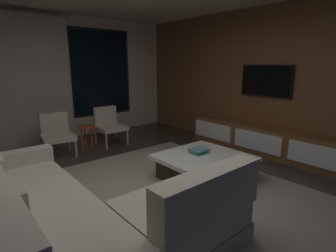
{
  "coord_description": "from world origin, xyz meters",
  "views": [
    {
      "loc": [
        -1.64,
        -2.34,
        1.64
      ],
      "look_at": [
        0.7,
        0.4,
        0.8
      ],
      "focal_mm": 28.18,
      "sensor_mm": 36.0,
      "label": 1
    }
  ],
  "objects_px": {
    "mounted_tv": "(266,81)",
    "accent_chair_near_window": "(109,124)",
    "sectional_couch": "(78,216)",
    "media_console": "(266,142)",
    "book_stack_on_coffee_table": "(199,151)",
    "accent_chair_by_curtain": "(57,132)",
    "coffee_table": "(204,167)",
    "side_stool": "(86,130)"
  },
  "relations": [
    {
      "from": "sectional_couch",
      "to": "coffee_table",
      "type": "bearing_deg",
      "value": 6.27
    },
    {
      "from": "media_console",
      "to": "mounted_tv",
      "type": "bearing_deg",
      "value": 47.57
    },
    {
      "from": "mounted_tv",
      "to": "accent_chair_near_window",
      "type": "bearing_deg",
      "value": 131.39
    },
    {
      "from": "media_console",
      "to": "mounted_tv",
      "type": "distance_m",
      "value": 1.13
    },
    {
      "from": "sectional_couch",
      "to": "mounted_tv",
      "type": "distance_m",
      "value": 3.99
    },
    {
      "from": "mounted_tv",
      "to": "sectional_couch",
      "type": "bearing_deg",
      "value": -173.8
    },
    {
      "from": "media_console",
      "to": "mounted_tv",
      "type": "relative_size",
      "value": 3.09
    },
    {
      "from": "book_stack_on_coffee_table",
      "to": "accent_chair_near_window",
      "type": "relative_size",
      "value": 0.36
    },
    {
      "from": "side_stool",
      "to": "accent_chair_near_window",
      "type": "bearing_deg",
      "value": 0.93
    },
    {
      "from": "accent_chair_near_window",
      "to": "media_console",
      "type": "height_order",
      "value": "accent_chair_near_window"
    },
    {
      "from": "sectional_couch",
      "to": "media_console",
      "type": "height_order",
      "value": "sectional_couch"
    },
    {
      "from": "book_stack_on_coffee_table",
      "to": "accent_chair_near_window",
      "type": "xyz_separation_m",
      "value": [
        -0.22,
        2.37,
        0.04
      ]
    },
    {
      "from": "side_stool",
      "to": "mounted_tv",
      "type": "relative_size",
      "value": 0.46
    },
    {
      "from": "side_stool",
      "to": "book_stack_on_coffee_table",
      "type": "bearing_deg",
      "value": -72.92
    },
    {
      "from": "coffee_table",
      "to": "book_stack_on_coffee_table",
      "type": "bearing_deg",
      "value": 73.15
    },
    {
      "from": "accent_chair_by_curtain",
      "to": "side_stool",
      "type": "xyz_separation_m",
      "value": [
        0.58,
        0.04,
        -0.06
      ]
    },
    {
      "from": "side_stool",
      "to": "media_console",
      "type": "relative_size",
      "value": 0.15
    },
    {
      "from": "book_stack_on_coffee_table",
      "to": "media_console",
      "type": "xyz_separation_m",
      "value": [
        1.64,
        -0.15,
        -0.14
      ]
    },
    {
      "from": "accent_chair_by_curtain",
      "to": "media_console",
      "type": "xyz_separation_m",
      "value": [
        2.95,
        -2.47,
        -0.18
      ]
    },
    {
      "from": "sectional_couch",
      "to": "media_console",
      "type": "bearing_deg",
      "value": 3.42
    },
    {
      "from": "mounted_tv",
      "to": "coffee_table",
      "type": "bearing_deg",
      "value": -173.86
    },
    {
      "from": "accent_chair_near_window",
      "to": "accent_chair_by_curtain",
      "type": "relative_size",
      "value": 1.0
    },
    {
      "from": "sectional_couch",
      "to": "media_console",
      "type": "relative_size",
      "value": 0.81
    },
    {
      "from": "sectional_couch",
      "to": "side_stool",
      "type": "xyz_separation_m",
      "value": [
        1.27,
        2.73,
        0.08
      ]
    },
    {
      "from": "accent_chair_by_curtain",
      "to": "accent_chair_near_window",
      "type": "bearing_deg",
      "value": 2.64
    },
    {
      "from": "sectional_couch",
      "to": "mounted_tv",
      "type": "height_order",
      "value": "mounted_tv"
    },
    {
      "from": "media_console",
      "to": "coffee_table",
      "type": "bearing_deg",
      "value": -179.89
    },
    {
      "from": "media_console",
      "to": "mounted_tv",
      "type": "height_order",
      "value": "mounted_tv"
    },
    {
      "from": "accent_chair_near_window",
      "to": "accent_chair_by_curtain",
      "type": "distance_m",
      "value": 1.09
    },
    {
      "from": "sectional_couch",
      "to": "accent_chair_near_window",
      "type": "relative_size",
      "value": 3.21
    },
    {
      "from": "sectional_couch",
      "to": "accent_chair_near_window",
      "type": "height_order",
      "value": "sectional_couch"
    },
    {
      "from": "coffee_table",
      "to": "accent_chair_by_curtain",
      "type": "height_order",
      "value": "accent_chair_by_curtain"
    },
    {
      "from": "accent_chair_by_curtain",
      "to": "coffee_table",
      "type": "bearing_deg",
      "value": -63.0
    },
    {
      "from": "accent_chair_near_window",
      "to": "media_console",
      "type": "distance_m",
      "value": 3.14
    },
    {
      "from": "sectional_couch",
      "to": "media_console",
      "type": "xyz_separation_m",
      "value": [
        3.64,
        0.22,
        -0.04
      ]
    },
    {
      "from": "sectional_couch",
      "to": "accent_chair_by_curtain",
      "type": "distance_m",
      "value": 2.78
    },
    {
      "from": "coffee_table",
      "to": "side_stool",
      "type": "height_order",
      "value": "side_stool"
    },
    {
      "from": "coffee_table",
      "to": "accent_chair_near_window",
      "type": "bearing_deg",
      "value": 93.93
    },
    {
      "from": "book_stack_on_coffee_table",
      "to": "media_console",
      "type": "bearing_deg",
      "value": -5.06
    },
    {
      "from": "book_stack_on_coffee_table",
      "to": "side_stool",
      "type": "xyz_separation_m",
      "value": [
        -0.73,
        2.36,
        -0.02
      ]
    },
    {
      "from": "book_stack_on_coffee_table",
      "to": "accent_chair_by_curtain",
      "type": "distance_m",
      "value": 2.66
    },
    {
      "from": "accent_chair_near_window",
      "to": "mounted_tv",
      "type": "bearing_deg",
      "value": -48.61
    }
  ]
}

